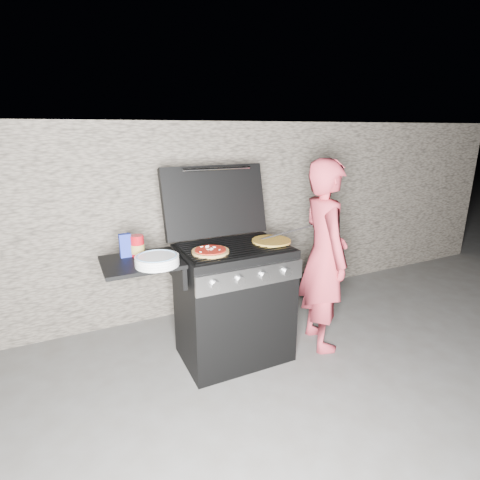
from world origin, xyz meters
name	(u,v)px	position (x,y,z in m)	size (l,w,h in m)	color
ground	(234,354)	(0.00, 0.00, 0.00)	(50.00, 50.00, 0.00)	slate
stone_wall	(189,218)	(0.00, 1.05, 0.90)	(8.00, 0.35, 1.80)	gray
gas_grill	(203,309)	(-0.25, 0.00, 0.46)	(1.34, 0.79, 0.91)	black
pizza_topped	(210,251)	(-0.21, -0.07, 0.93)	(0.26, 0.26, 0.03)	#E3BE54
pizza_plain	(271,241)	(0.30, -0.03, 0.92)	(0.29, 0.29, 0.02)	gold
sauce_jar	(137,245)	(-0.67, 0.11, 0.97)	(0.09, 0.09, 0.14)	#A30B15
blue_carton	(125,245)	(-0.75, 0.12, 0.98)	(0.07, 0.04, 0.16)	navy
plate_stack	(157,261)	(-0.60, -0.14, 0.93)	(0.28, 0.28, 0.06)	white
person	(324,256)	(0.73, -0.13, 0.76)	(0.56, 0.37, 1.53)	#C73A48
tongs	(283,233)	(0.42, 0.00, 0.96)	(0.01, 0.01, 0.51)	black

